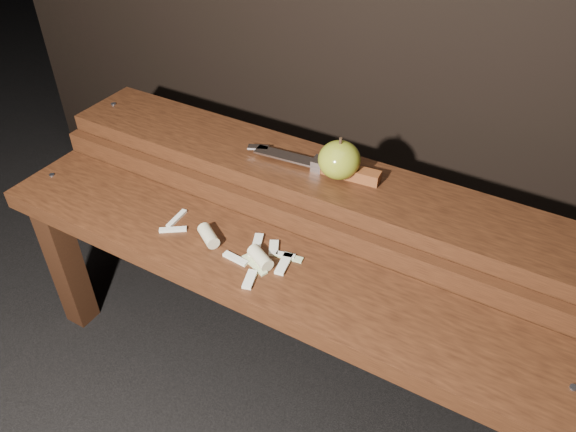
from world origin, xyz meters
The scene contains 6 objects.
ground centered at (0.00, 0.00, 0.00)m, with size 60.00×60.00×0.00m, color black.
bench_front_tier centered at (0.00, -0.06, 0.35)m, with size 1.20×0.20×0.42m.
bench_rear_tier centered at (0.00, 0.17, 0.41)m, with size 1.20×0.21×0.50m.
apple centered at (0.05, 0.17, 0.54)m, with size 0.09×0.09×0.09m.
knife centered at (0.04, 0.17, 0.51)m, with size 0.30×0.05×0.03m.
apple_scraps centered at (-0.04, -0.05, 0.43)m, with size 0.29×0.14×0.03m.
Camera 1 is at (0.44, -0.69, 1.15)m, focal length 35.00 mm.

